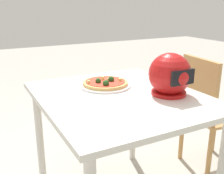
{
  "coord_description": "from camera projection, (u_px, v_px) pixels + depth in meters",
  "views": [
    {
      "loc": [
        0.72,
        1.28,
        1.27
      ],
      "look_at": [
        0.0,
        -0.09,
        0.79
      ],
      "focal_mm": 43.47,
      "sensor_mm": 36.0,
      "label": 1
    }
  ],
  "objects": [
    {
      "name": "dining_table",
      "position": [
        120.0,
        110.0,
        1.58
      ],
      "size": [
        0.88,
        1.01,
        0.77
      ],
      "color": "beige",
      "rests_on": "ground"
    },
    {
      "name": "pizza_plate",
      "position": [
        105.0,
        85.0,
        1.7
      ],
      "size": [
        0.32,
        0.32,
        0.01
      ],
      "primitive_type": "cylinder",
      "color": "white",
      "rests_on": "dining_table"
    },
    {
      "name": "pizza",
      "position": [
        105.0,
        83.0,
        1.7
      ],
      "size": [
        0.28,
        0.28,
        0.05
      ],
      "color": "tan",
      "rests_on": "pizza_plate"
    },
    {
      "name": "motorcycle_helmet",
      "position": [
        170.0,
        75.0,
        1.52
      ],
      "size": [
        0.24,
        0.24,
        0.24
      ],
      "color": "#B21414",
      "rests_on": "dining_table"
    },
    {
      "name": "chair_side",
      "position": [
        207.0,
        109.0,
        2.05
      ],
      "size": [
        0.44,
        0.44,
        0.9
      ],
      "color": "#B7844C",
      "rests_on": "ground"
    }
  ]
}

